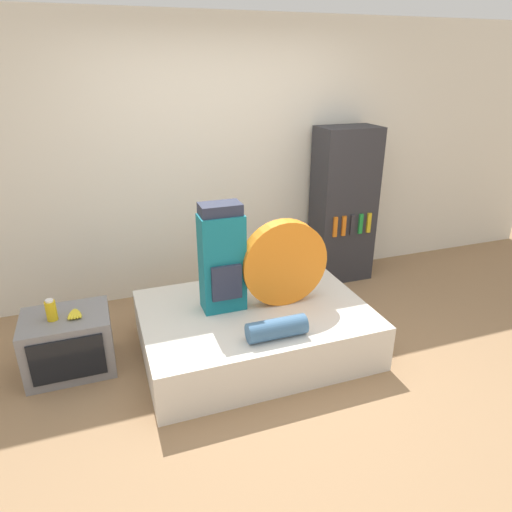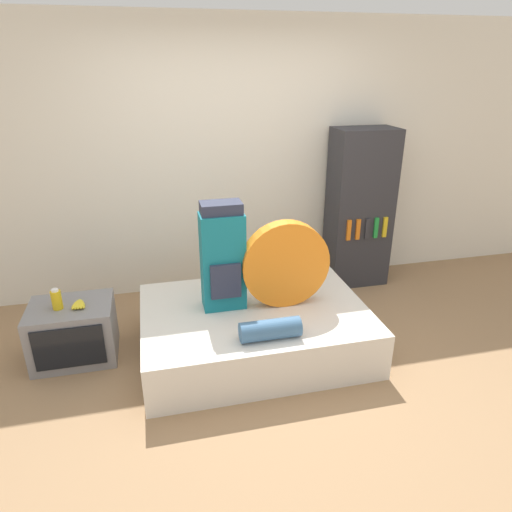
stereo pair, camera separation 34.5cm
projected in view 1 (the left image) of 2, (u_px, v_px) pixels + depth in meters
ground_plane at (284, 380)px, 3.40m from camera, size 16.00×16.00×0.00m
wall_back at (217, 161)px, 4.40m from camera, size 8.00×0.05×2.60m
bed at (254, 329)px, 3.70m from camera, size 1.77×1.26×0.38m
backpack at (222, 259)px, 3.48m from camera, size 0.33×0.24×0.86m
tent_bag at (284, 263)px, 3.59m from camera, size 0.70×0.12×0.70m
sleeping_roll at (277, 328)px, 3.22m from camera, size 0.43×0.15×0.15m
television at (69, 343)px, 3.44m from camera, size 0.63×0.50×0.46m
canister at (51, 310)px, 3.28m from camera, size 0.08×0.08×0.16m
banana_bunch at (75, 314)px, 3.35m from camera, size 0.12×0.15×0.04m
bookshelf at (343, 206)px, 4.75m from camera, size 0.61×0.41×1.61m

